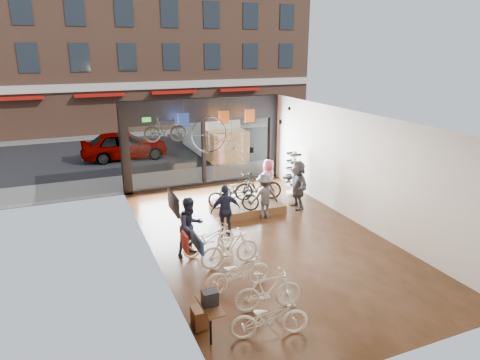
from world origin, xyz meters
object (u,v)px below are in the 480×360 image
floor_bike_3 (230,248)px  customer_3 (264,196)px  floor_bike_0 (269,318)px  floor_bike_4 (209,239)px  customer_5 (298,185)px  sunglasses_rack (293,173)px  floor_bike_1 (268,290)px  display_bike_right (237,188)px  display_bike_left (233,197)px  display_platform (247,206)px  customer_1 (191,227)px  customer_4 (268,179)px  customer_2 (226,210)px  penny_farthing (216,135)px  floor_bike_2 (238,273)px  box_truck (215,133)px  hung_bike (165,129)px  display_bike_mid (258,186)px  street_car (124,145)px

floor_bike_3 → customer_3: bearing=-44.1°
floor_bike_0 → floor_bike_4: floor_bike_4 is taller
customer_5 → sunglasses_rack: bearing=159.5°
floor_bike_1 → display_bike_right: (1.91, 6.48, 0.23)m
floor_bike_4 → display_bike_left: display_bike_left is taller
display_platform → customer_1: bearing=-137.8°
customer_1 → customer_4: (4.26, 3.55, -0.08)m
customer_2 → penny_farthing: (1.08, 3.81, 1.65)m
display_bike_left → customer_4: bearing=-25.1°
floor_bike_1 → display_bike_left: bearing=-6.9°
floor_bike_2 → customer_1: size_ratio=1.00×
customer_1 → box_truck: bearing=47.5°
box_truck → hung_bike: 8.25m
display_bike_left → customer_4: customer_4 is taller
display_bike_right → customer_3: bearing=-174.4°
floor_bike_2 → customer_2: 3.30m
customer_5 → floor_bike_0: bearing=-31.1°
floor_bike_3 → display_bike_mid: (2.64, 3.79, 0.32)m
display_bike_right → customer_5: size_ratio=0.88×
sunglasses_rack → display_platform: bearing=-153.8°
floor_bike_3 → customer_3: 3.66m
floor_bike_0 → customer_2: bearing=1.3°
floor_bike_2 → customer_3: (2.67, 3.98, 0.35)m
customer_1 → customer_3: (3.19, 1.72, -0.07)m
display_bike_right → sunglasses_rack: bearing=-91.9°
floor_bike_1 → floor_bike_0: bearing=162.4°
box_truck → floor_bike_0: box_truck is taller
floor_bike_4 → display_bike_mid: 4.10m
display_bike_left → customer_3: bearing=-84.0°
box_truck → penny_farthing: 7.08m
floor_bike_4 → customer_4: customer_4 is taller
street_car → display_bike_right: (2.84, -9.11, -0.05)m
floor_bike_1 → display_bike_right: bearing=-9.4°
display_bike_right → sunglasses_rack: (2.66, 0.44, 0.17)m
customer_4 → floor_bike_0: bearing=34.8°
display_platform → floor_bike_1: bearing=-109.4°
floor_bike_0 → display_bike_right: 7.72m
street_car → floor_bike_0: size_ratio=2.71×
floor_bike_3 → customer_4: size_ratio=1.08×
display_bike_mid → sunglasses_rack: (1.98, 0.85, 0.05)m
customer_5 → penny_farthing: bearing=-134.8°
customer_4 → customer_5: bearing=81.8°
box_truck → customer_2: box_truck is taller
customer_4 → customer_2: bearing=14.1°
sunglasses_rack → floor_bike_4: bearing=-137.3°
box_truck → customer_3: (-1.58, -9.56, -0.41)m
floor_bike_0 → customer_4: 8.64m
display_bike_left → customer_2: 1.52m
box_truck → display_bike_left: 9.46m
display_platform → customer_4: bearing=33.7°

